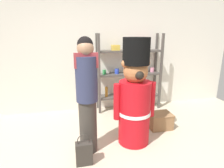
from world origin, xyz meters
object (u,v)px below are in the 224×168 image
display_crate (160,121)px  merchandise_shelf (129,72)px  teddy_bear_guard (135,97)px  person_shopper (87,93)px  shopping_bag (84,153)px

display_crate → merchandise_shelf: bearing=104.8°
teddy_bear_guard → merchandise_shelf: bearing=76.0°
person_shopper → display_crate: size_ratio=3.99×
merchandise_shelf → teddy_bear_guard: 1.43m
teddy_bear_guard → person_shopper: bearing=-173.8°
teddy_bear_guard → display_crate: size_ratio=3.95×
person_shopper → shopping_bag: 0.80m
teddy_bear_guard → shopping_bag: 1.08m
merchandise_shelf → person_shopper: bearing=-126.4°
person_shopper → display_crate: person_shopper is taller
person_shopper → display_crate: (1.35, 0.41, -0.75)m
person_shopper → shopping_bag: (-0.09, -0.30, -0.73)m
shopping_bag → merchandise_shelf: bearing=56.5°
merchandise_shelf → person_shopper: size_ratio=1.02×
merchandise_shelf → person_shopper: (-1.07, -1.46, 0.03)m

